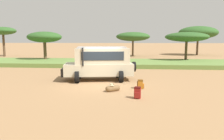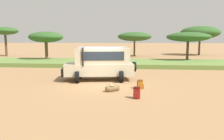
{
  "view_description": "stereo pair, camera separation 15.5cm",
  "coord_description": "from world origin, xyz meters",
  "px_view_note": "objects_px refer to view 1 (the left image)",
  "views": [
    {
      "loc": [
        1.92,
        -13.94,
        2.98
      ],
      "look_at": [
        0.66,
        0.04,
        1.0
      ],
      "focal_mm": 35.0,
      "sensor_mm": 36.0,
      "label": 1
    },
    {
      "loc": [
        2.07,
        -13.92,
        2.98
      ],
      "look_at": [
        0.66,
        0.04,
        1.0
      ],
      "focal_mm": 35.0,
      "sensor_mm": 36.0,
      "label": 2
    }
  ],
  "objects_px": {
    "acacia_tree_right_mid": "(187,37)",
    "acacia_tree_far_right": "(198,33)",
    "safari_vehicle": "(100,63)",
    "acacia_tree_far_left": "(3,31)",
    "backpack_cluster_center": "(140,84)",
    "acacia_tree_centre_back": "(133,37)",
    "acacia_tree_left_mid": "(44,37)",
    "backpack_beside_front_wheel": "(137,93)",
    "duffel_bag_low_black_case": "(113,88)"
  },
  "relations": [
    {
      "from": "safari_vehicle",
      "to": "duffel_bag_low_black_case",
      "type": "bearing_deg",
      "value": -70.45
    },
    {
      "from": "safari_vehicle",
      "to": "backpack_cluster_center",
      "type": "height_order",
      "value": "safari_vehicle"
    },
    {
      "from": "safari_vehicle",
      "to": "backpack_beside_front_wheel",
      "type": "relative_size",
      "value": 9.21
    },
    {
      "from": "safari_vehicle",
      "to": "acacia_tree_far_right",
      "type": "distance_m",
      "value": 30.93
    },
    {
      "from": "acacia_tree_left_mid",
      "to": "acacia_tree_centre_back",
      "type": "xyz_separation_m",
      "value": [
        11.31,
        11.43,
        0.2
      ]
    },
    {
      "from": "safari_vehicle",
      "to": "acacia_tree_left_mid",
      "type": "height_order",
      "value": "acacia_tree_left_mid"
    },
    {
      "from": "acacia_tree_right_mid",
      "to": "acacia_tree_far_right",
      "type": "bearing_deg",
      "value": 68.94
    },
    {
      "from": "backpack_cluster_center",
      "to": "acacia_tree_centre_back",
      "type": "bearing_deg",
      "value": 90.83
    },
    {
      "from": "backpack_beside_front_wheel",
      "to": "acacia_tree_far_right",
      "type": "bearing_deg",
      "value": 69.3
    },
    {
      "from": "safari_vehicle",
      "to": "acacia_tree_right_mid",
      "type": "relative_size",
      "value": 0.98
    },
    {
      "from": "acacia_tree_right_mid",
      "to": "acacia_tree_far_left",
      "type": "bearing_deg",
      "value": 165.0
    },
    {
      "from": "acacia_tree_centre_back",
      "to": "acacia_tree_far_left",
      "type": "bearing_deg",
      "value": -173.84
    },
    {
      "from": "duffel_bag_low_black_case",
      "to": "acacia_tree_far_right",
      "type": "bearing_deg",
      "value": 66.22
    },
    {
      "from": "duffel_bag_low_black_case",
      "to": "acacia_tree_right_mid",
      "type": "distance_m",
      "value": 18.31
    },
    {
      "from": "acacia_tree_far_left",
      "to": "acacia_tree_left_mid",
      "type": "height_order",
      "value": "acacia_tree_far_left"
    },
    {
      "from": "safari_vehicle",
      "to": "acacia_tree_far_right",
      "type": "height_order",
      "value": "acacia_tree_far_right"
    },
    {
      "from": "acacia_tree_left_mid",
      "to": "acacia_tree_centre_back",
      "type": "bearing_deg",
      "value": 45.29
    },
    {
      "from": "backpack_cluster_center",
      "to": "duffel_bag_low_black_case",
      "type": "distance_m",
      "value": 1.82
    },
    {
      "from": "backpack_cluster_center",
      "to": "acacia_tree_left_mid",
      "type": "distance_m",
      "value": 18.58
    },
    {
      "from": "backpack_beside_front_wheel",
      "to": "acacia_tree_far_right",
      "type": "relative_size",
      "value": 0.08
    },
    {
      "from": "duffel_bag_low_black_case",
      "to": "acacia_tree_far_right",
      "type": "height_order",
      "value": "acacia_tree_far_right"
    },
    {
      "from": "acacia_tree_left_mid",
      "to": "acacia_tree_centre_back",
      "type": "distance_m",
      "value": 16.08
    },
    {
      "from": "duffel_bag_low_black_case",
      "to": "acacia_tree_centre_back",
      "type": "height_order",
      "value": "acacia_tree_centre_back"
    },
    {
      "from": "acacia_tree_centre_back",
      "to": "acacia_tree_far_right",
      "type": "relative_size",
      "value": 0.82
    },
    {
      "from": "safari_vehicle",
      "to": "duffel_bag_low_black_case",
      "type": "height_order",
      "value": "safari_vehicle"
    },
    {
      "from": "acacia_tree_far_left",
      "to": "acacia_tree_right_mid",
      "type": "height_order",
      "value": "acacia_tree_far_left"
    },
    {
      "from": "backpack_cluster_center",
      "to": "acacia_tree_centre_back",
      "type": "height_order",
      "value": "acacia_tree_centre_back"
    },
    {
      "from": "acacia_tree_far_left",
      "to": "acacia_tree_far_right",
      "type": "height_order",
      "value": "acacia_tree_far_right"
    },
    {
      "from": "backpack_cluster_center",
      "to": "acacia_tree_far_left",
      "type": "distance_m",
      "value": 32.69
    },
    {
      "from": "safari_vehicle",
      "to": "acacia_tree_far_right",
      "type": "bearing_deg",
      "value": 61.59
    },
    {
      "from": "duffel_bag_low_black_case",
      "to": "acacia_tree_left_mid",
      "type": "xyz_separation_m",
      "value": [
        -10.07,
        14.98,
        3.05
      ]
    },
    {
      "from": "acacia_tree_left_mid",
      "to": "acacia_tree_right_mid",
      "type": "relative_size",
      "value": 0.79
    },
    {
      "from": "backpack_beside_front_wheel",
      "to": "backpack_cluster_center",
      "type": "xyz_separation_m",
      "value": [
        0.24,
        2.25,
        -0.03
      ]
    },
    {
      "from": "backpack_beside_front_wheel",
      "to": "duffel_bag_low_black_case",
      "type": "relative_size",
      "value": 0.72
    },
    {
      "from": "backpack_beside_front_wheel",
      "to": "backpack_cluster_center",
      "type": "relative_size",
      "value": 1.11
    },
    {
      "from": "acacia_tree_right_mid",
      "to": "acacia_tree_far_right",
      "type": "height_order",
      "value": "acacia_tree_far_right"
    },
    {
      "from": "backpack_beside_front_wheel",
      "to": "acacia_tree_right_mid",
      "type": "relative_size",
      "value": 0.11
    },
    {
      "from": "safari_vehicle",
      "to": "acacia_tree_far_left",
      "type": "height_order",
      "value": "acacia_tree_far_left"
    },
    {
      "from": "backpack_cluster_center",
      "to": "duffel_bag_low_black_case",
      "type": "relative_size",
      "value": 0.65
    },
    {
      "from": "acacia_tree_left_mid",
      "to": "backpack_cluster_center",
      "type": "bearing_deg",
      "value": -50.45
    },
    {
      "from": "duffel_bag_low_black_case",
      "to": "backpack_cluster_center",
      "type": "bearing_deg",
      "value": 27.22
    },
    {
      "from": "safari_vehicle",
      "to": "acacia_tree_centre_back",
      "type": "distance_m",
      "value": 23.21
    },
    {
      "from": "backpack_cluster_center",
      "to": "acacia_tree_right_mid",
      "type": "distance_m",
      "value": 16.9
    },
    {
      "from": "acacia_tree_far_left",
      "to": "acacia_tree_centre_back",
      "type": "relative_size",
      "value": 0.86
    },
    {
      "from": "safari_vehicle",
      "to": "acacia_tree_far_right",
      "type": "xyz_separation_m",
      "value": [
        14.65,
        27.08,
        2.92
      ]
    },
    {
      "from": "backpack_beside_front_wheel",
      "to": "acacia_tree_far_right",
      "type": "xyz_separation_m",
      "value": [
        12.06,
        31.92,
        3.92
      ]
    },
    {
      "from": "acacia_tree_left_mid",
      "to": "acacia_tree_centre_back",
      "type": "height_order",
      "value": "acacia_tree_centre_back"
    },
    {
      "from": "safari_vehicle",
      "to": "acacia_tree_left_mid",
      "type": "bearing_deg",
      "value": 127.45
    },
    {
      "from": "safari_vehicle",
      "to": "backpack_beside_front_wheel",
      "type": "distance_m",
      "value": 5.58
    },
    {
      "from": "safari_vehicle",
      "to": "acacia_tree_far_left",
      "type": "distance_m",
      "value": 28.77
    }
  ]
}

